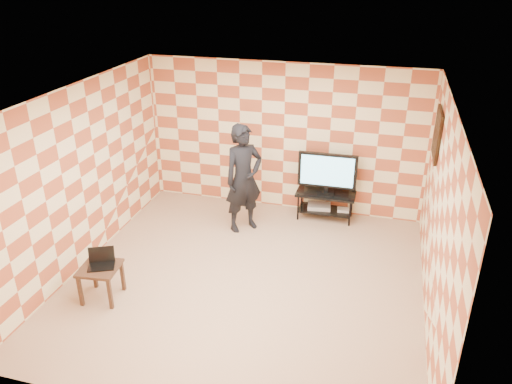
% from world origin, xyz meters
% --- Properties ---
extents(floor, '(5.00, 5.00, 0.00)m').
position_xyz_m(floor, '(0.00, 0.00, 0.00)').
color(floor, tan).
rests_on(floor, ground).
extents(wall_back, '(5.00, 0.02, 2.70)m').
position_xyz_m(wall_back, '(0.00, 2.50, 1.35)').
color(wall_back, '#F5E8B4').
rests_on(wall_back, ground).
extents(wall_front, '(5.00, 0.02, 2.70)m').
position_xyz_m(wall_front, '(0.00, -2.50, 1.35)').
color(wall_front, '#F5E8B4').
rests_on(wall_front, ground).
extents(wall_left, '(0.02, 5.00, 2.70)m').
position_xyz_m(wall_left, '(-2.50, 0.00, 1.35)').
color(wall_left, '#F5E8B4').
rests_on(wall_left, ground).
extents(wall_right, '(0.02, 5.00, 2.70)m').
position_xyz_m(wall_right, '(2.50, 0.00, 1.35)').
color(wall_right, '#F5E8B4').
rests_on(wall_right, ground).
extents(ceiling, '(5.00, 5.00, 0.02)m').
position_xyz_m(ceiling, '(0.00, 0.00, 2.70)').
color(ceiling, white).
rests_on(ceiling, wall_back).
extents(wall_art, '(0.04, 0.72, 0.72)m').
position_xyz_m(wall_art, '(2.47, 1.55, 1.95)').
color(wall_art, black).
rests_on(wall_art, wall_right).
extents(tv_stand, '(1.04, 0.47, 0.50)m').
position_xyz_m(tv_stand, '(0.84, 2.22, 0.37)').
color(tv_stand, black).
rests_on(tv_stand, floor).
extents(tv, '(1.02, 0.20, 0.74)m').
position_xyz_m(tv, '(0.84, 2.22, 0.91)').
color(tv, black).
rests_on(tv, tv_stand).
extents(dvd_player, '(0.44, 0.34, 0.07)m').
position_xyz_m(dvd_player, '(0.73, 2.25, 0.21)').
color(dvd_player, '#B7B8BA').
rests_on(dvd_player, tv_stand).
extents(game_console, '(0.23, 0.18, 0.05)m').
position_xyz_m(game_console, '(1.17, 2.24, 0.20)').
color(game_console, silver).
rests_on(game_console, tv_stand).
extents(side_table, '(0.55, 0.55, 0.50)m').
position_xyz_m(side_table, '(-1.78, -0.91, 0.41)').
color(side_table, '#331E15').
rests_on(side_table, floor).
extents(laptop, '(0.42, 0.39, 0.23)m').
position_xyz_m(laptop, '(-1.77, -0.85, 0.55)').
color(laptop, black).
rests_on(laptop, side_table).
extents(person, '(0.80, 0.80, 1.87)m').
position_xyz_m(person, '(-0.46, 1.50, 0.93)').
color(person, black).
rests_on(person, floor).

